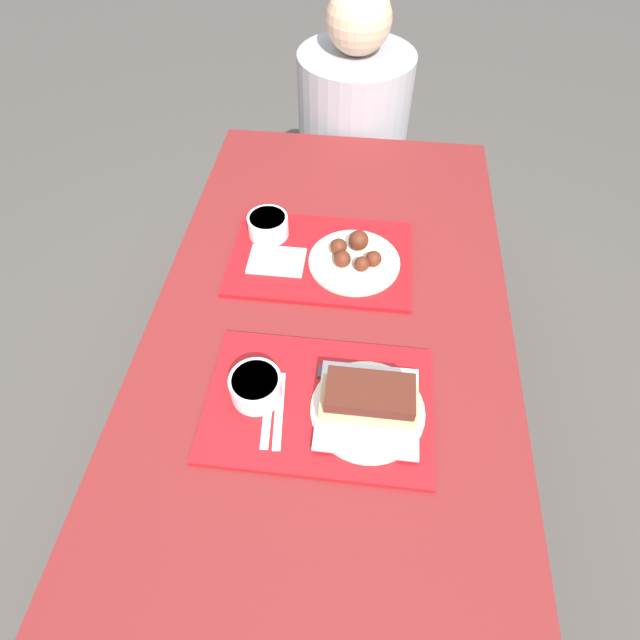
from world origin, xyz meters
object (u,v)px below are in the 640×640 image
tray_far (321,258)px  tray_near (321,403)px  wings_plate_far (355,256)px  person_seated_across (354,110)px  bowl_coleslaw_near (256,386)px  bowl_coleslaw_far (268,225)px  brisket_sandwich_plate (369,403)px

tray_far → tray_near: bearing=-83.5°
wings_plate_far → person_seated_across: 0.80m
bowl_coleslaw_near → person_seated_across: 1.21m
tray_far → bowl_coleslaw_far: size_ratio=4.35×
bowl_coleslaw_near → wings_plate_far: size_ratio=0.46×
brisket_sandwich_plate → wings_plate_far: 0.42m
person_seated_across → bowl_coleslaw_far: bearing=-103.5°
tray_near → tray_far: size_ratio=1.00×
bowl_coleslaw_far → wings_plate_far: size_ratio=0.46×
bowl_coleslaw_near → tray_near: bearing=-1.6°
tray_near → bowl_coleslaw_far: (-0.19, 0.48, 0.04)m
brisket_sandwich_plate → person_seated_across: size_ratio=0.34×
tray_near → brisket_sandwich_plate: (0.09, -0.01, 0.04)m
tray_near → bowl_coleslaw_near: bearing=178.4°
tray_far → bowl_coleslaw_far: bearing=155.2°
brisket_sandwich_plate → person_seated_across: (-0.11, 1.21, -0.07)m
tray_far → wings_plate_far: size_ratio=1.99×
bowl_coleslaw_far → person_seated_across: (0.17, 0.72, -0.07)m
bowl_coleslaw_near → person_seated_across: person_seated_across is taller
tray_near → person_seated_across: (-0.02, 1.20, -0.04)m
bowl_coleslaw_near → person_seated_across: bearing=84.7°
tray_far → bowl_coleslaw_near: bearing=-101.5°
bowl_coleslaw_near → brisket_sandwich_plate: brisket_sandwich_plate is taller
bowl_coleslaw_near → wings_plate_far: wings_plate_far is taller
bowl_coleslaw_far → wings_plate_far: 0.24m
brisket_sandwich_plate → bowl_coleslaw_far: (-0.29, 0.49, -0.00)m
tray_far → bowl_coleslaw_far: 0.16m
tray_far → bowl_coleslaw_far: bowl_coleslaw_far is taller
tray_near → person_seated_across: person_seated_across is taller
bowl_coleslaw_far → person_seated_across: bearing=76.5°
tray_far → wings_plate_far: (0.08, -0.01, 0.02)m
brisket_sandwich_plate → wings_plate_far: size_ratio=0.99×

